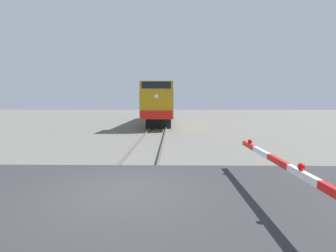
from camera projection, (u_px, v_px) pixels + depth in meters
ground_plane at (122, 198)px, 5.96m from camera, size 160.00×160.00×0.00m
rail_track_left at (93, 195)px, 5.97m from camera, size 0.08×80.00×0.15m
rail_track_right at (151, 195)px, 5.94m from camera, size 0.08×80.00×0.15m
road_surface at (122, 195)px, 5.95m from camera, size 36.00×5.10×0.17m
locomotive at (161, 105)px, 28.30m from camera, size 2.72×18.96×4.08m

